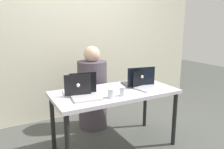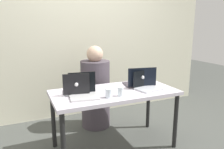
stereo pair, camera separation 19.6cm
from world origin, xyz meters
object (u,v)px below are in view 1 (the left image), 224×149
object	(u,v)px
person_at_center	(93,92)
water_glass_center	(122,92)
laptop_front_right	(146,84)
laptop_back_left	(77,90)
laptop_back_right	(138,81)
water_glass_left	(111,94)
laptop_front_left	(85,92)

from	to	relation	value
person_at_center	water_glass_center	world-z (taller)	person_at_center
laptop_front_right	laptop_back_left	xyz separation A→B (m)	(-0.81, 0.15, 0.01)
laptop_back_left	laptop_back_right	world-z (taller)	same
laptop_front_right	water_glass_left	world-z (taller)	laptop_front_right
water_glass_left	water_glass_center	world-z (taller)	water_glass_center
laptop_back_right	water_glass_left	bearing A→B (deg)	37.01
laptop_back_left	laptop_front_left	size ratio (longest dim) A/B	1.00
laptop_back_right	water_glass_center	xyz separation A→B (m)	(-0.40, -0.28, -0.01)
water_glass_left	water_glass_center	size ratio (longest dim) A/B	0.98
laptop_front_right	water_glass_center	distance (m)	0.42
water_glass_center	laptop_back_right	bearing A→B (deg)	34.42
laptop_front_left	laptop_front_right	bearing A→B (deg)	5.09
laptop_back_right	water_glass_left	world-z (taller)	laptop_back_right
laptop_back_right	laptop_front_left	bearing A→B (deg)	19.49
laptop_back_right	person_at_center	bearing A→B (deg)	-45.45
person_at_center	laptop_back_right	size ratio (longest dim) A/B	2.97
laptop_front_right	laptop_back_right	distance (m)	0.16
laptop_front_right	laptop_front_left	bearing A→B (deg)	166.39
person_at_center	water_glass_left	xyz separation A→B (m)	(-0.15, -0.84, 0.23)
laptop_front_left	water_glass_center	xyz separation A→B (m)	(0.37, -0.15, -0.01)
laptop_back_left	water_glass_left	bearing A→B (deg)	146.55
person_at_center	laptop_front_right	xyz separation A→B (m)	(0.39, -0.73, 0.24)
water_glass_left	person_at_center	bearing A→B (deg)	80.14
laptop_front_right	laptop_front_left	size ratio (longest dim) A/B	0.99
water_glass_center	laptop_front_right	bearing A→B (deg)	16.51
person_at_center	water_glass_center	size ratio (longest dim) A/B	12.09
laptop_front_right	water_glass_left	bearing A→B (deg)	-179.21
laptop_front_right	water_glass_center	world-z (taller)	laptop_front_right
laptop_back_left	laptop_front_left	xyz separation A→B (m)	(0.05, -0.12, 0.00)
laptop_back_right	laptop_front_right	bearing A→B (deg)	100.03
laptop_back_left	water_glass_center	world-z (taller)	laptop_back_left
water_glass_left	laptop_front_left	bearing A→B (deg)	147.78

